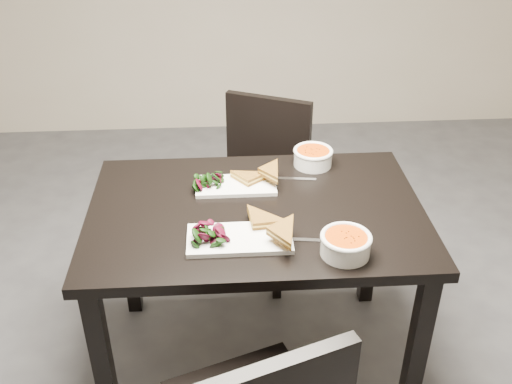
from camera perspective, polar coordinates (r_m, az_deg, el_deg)
table at (r=2.16m, az=-0.00°, el=-3.83°), size 1.20×0.80×0.75m
chair_far at (r=2.83m, az=0.39°, el=1.49°), size 0.56×0.56×0.85m
plate_near at (r=1.94m, az=-1.61°, el=-4.56°), size 0.34×0.17×0.02m
sandwich_near at (r=1.93m, az=0.29°, el=-3.35°), size 0.18×0.15×0.06m
salad_near at (r=1.92m, az=-4.62°, el=-3.89°), size 0.11×0.10×0.05m
soup_bowl_near at (r=1.88m, az=8.69°, el=-4.95°), size 0.16×0.16×0.07m
cutlery_near at (r=1.95m, az=4.19°, el=-4.63°), size 0.18×0.04×0.00m
plate_far at (r=2.22m, az=-1.96°, el=0.64°), size 0.30×0.15×0.02m
sandwich_far at (r=2.20m, az=-0.27°, el=1.21°), size 0.19×0.18×0.05m
salad_far at (r=2.21m, az=-4.57°, el=1.18°), size 0.09×0.08×0.04m
soup_bowl_far at (r=2.37m, az=5.54°, el=3.48°), size 0.16×0.16×0.07m
cutlery_far at (r=2.28m, az=3.59°, el=1.30°), size 0.18×0.04×0.00m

